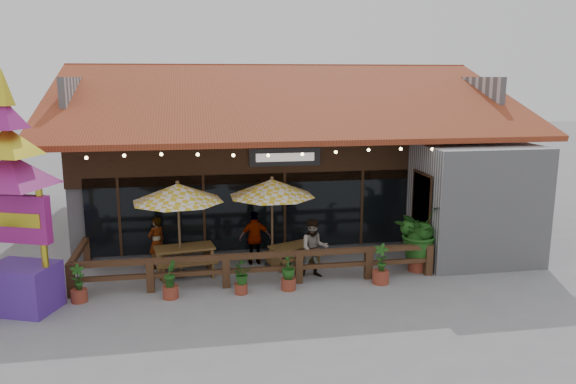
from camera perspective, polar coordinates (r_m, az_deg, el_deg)
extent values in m
plane|color=gray|center=(16.33, 2.50, -8.46)|extent=(100.00, 100.00, 0.00)
cube|color=#A9A9AE|center=(22.51, -1.23, 2.42)|extent=(14.00, 10.00, 4.00)
cube|color=#321D10|center=(17.16, -3.68, 3.55)|extent=(11.00, 0.16, 1.60)
cube|color=black|center=(17.46, -3.60, -1.99)|extent=(10.00, 0.12, 2.40)
cube|color=#FFB372|center=(17.66, -3.67, -1.84)|extent=(9.80, 0.05, 2.20)
cube|color=#A9A9AE|center=(18.21, 18.47, -1.04)|extent=(3.50, 2.70, 3.60)
cube|color=red|center=(17.26, 13.44, -0.75)|extent=(0.06, 1.20, 1.50)
cube|color=#321D10|center=(17.26, 13.41, -0.75)|extent=(0.04, 1.34, 1.64)
cube|color=#9B3B23|center=(18.78, 0.34, 9.48)|extent=(15.50, 7.05, 2.37)
cube|color=#9B3B23|center=(25.70, -2.44, 10.06)|extent=(15.50, 7.05, 2.37)
cube|color=#9B3B23|center=(22.22, -1.28, 12.70)|extent=(15.50, 0.30, 0.12)
cube|color=#A9A9AE|center=(22.30, -19.56, 8.65)|extent=(0.20, 9.00, 1.80)
cube|color=#A9A9AE|center=(24.28, 15.52, 9.08)|extent=(0.20, 9.00, 1.80)
cube|color=black|center=(17.18, -0.31, 3.58)|extent=(2.20, 0.10, 0.55)
cube|color=silver|center=(17.12, -0.28, 3.55)|extent=(1.80, 0.02, 0.25)
cube|color=#321D10|center=(17.47, -16.75, -2.47)|extent=(0.08, 0.08, 2.40)
cube|color=#321D10|center=(17.33, -8.52, -2.20)|extent=(0.08, 0.08, 2.40)
cube|color=#321D10|center=(17.55, -0.34, -1.90)|extent=(0.08, 0.08, 2.40)
cube|color=#321D10|center=(18.12, 7.49, -1.57)|extent=(0.08, 0.08, 2.40)
sphere|color=#E5C77E|center=(15.44, -19.81, 3.28)|extent=(0.09, 0.09, 0.09)
sphere|color=#E5C77E|center=(15.29, -16.31, 3.58)|extent=(0.09, 0.09, 0.09)
sphere|color=#E5C77E|center=(15.21, -12.75, 3.76)|extent=(0.09, 0.09, 0.09)
sphere|color=#E5C77E|center=(15.19, -9.16, 3.78)|extent=(0.09, 0.09, 0.09)
sphere|color=#E5C77E|center=(15.24, -5.57, 3.73)|extent=(0.09, 0.09, 0.09)
sphere|color=#E5C77E|center=(15.34, -2.02, 3.73)|extent=(0.09, 0.09, 0.09)
sphere|color=#E5C77E|center=(15.49, 1.47, 3.85)|extent=(0.09, 0.09, 0.09)
sphere|color=#E5C77E|center=(15.70, 4.88, 4.06)|extent=(0.09, 0.09, 0.09)
sphere|color=#E5C77E|center=(15.96, 8.19, 4.25)|extent=(0.09, 0.09, 0.09)
sphere|color=#E5C77E|center=(16.28, 11.39, 4.31)|extent=(0.09, 0.09, 0.09)
sphere|color=#E5C77E|center=(16.64, 14.45, 4.24)|extent=(0.09, 0.09, 0.09)
cube|color=#4D2E1B|center=(15.70, -21.20, -8.37)|extent=(0.20, 0.20, 0.90)
cube|color=#4D2E1B|center=(15.42, -13.82, -8.27)|extent=(0.20, 0.20, 0.90)
cube|color=#4D2E1B|center=(15.39, -6.31, -8.02)|extent=(0.20, 0.20, 0.90)
cube|color=#4D2E1B|center=(15.62, 1.10, -7.65)|extent=(0.20, 0.20, 0.90)
cube|color=#4D2E1B|center=(16.10, 8.16, -7.17)|extent=(0.20, 0.20, 0.90)
cube|color=#4D2E1B|center=(16.72, 14.08, -6.69)|extent=(0.20, 0.20, 0.90)
cube|color=#4D2E1B|center=(15.33, -2.96, -6.46)|extent=(9.80, 0.16, 0.14)
cube|color=#4D2E1B|center=(15.46, -2.94, -7.87)|extent=(9.80, 0.12, 0.12)
cube|color=#4D2E1B|center=(16.74, -20.48, -5.64)|extent=(0.16, 2.50, 0.14)
cube|color=#4D2E1B|center=(17.94, -19.73, -5.78)|extent=(0.20, 0.20, 0.90)
cylinder|color=brown|center=(16.22, -10.98, -3.97)|extent=(0.07, 0.07, 2.61)
cone|color=yellow|center=(15.96, -11.14, -0.05)|extent=(3.17, 3.17, 0.51)
sphere|color=brown|center=(15.90, -11.18, 0.95)|extent=(0.11, 0.11, 0.11)
cylinder|color=black|center=(16.60, -10.81, -8.19)|extent=(0.50, 0.50, 0.07)
cylinder|color=brown|center=(16.72, -1.62, -3.33)|extent=(0.07, 0.07, 2.58)
cone|color=yellow|center=(16.47, -1.64, 0.45)|extent=(3.36, 3.36, 0.51)
sphere|color=brown|center=(16.42, -1.65, 1.41)|extent=(0.11, 0.11, 0.11)
cylinder|color=black|center=(17.09, -1.59, -7.40)|extent=(0.49, 0.49, 0.07)
cube|color=brown|center=(16.51, -10.48, -5.59)|extent=(1.78, 1.04, 0.06)
cube|color=brown|center=(16.54, -12.96, -7.07)|extent=(0.20, 0.74, 0.78)
cube|color=brown|center=(16.74, -7.93, -6.65)|extent=(0.20, 0.74, 0.78)
cube|color=brown|center=(16.06, -10.13, -7.24)|extent=(1.70, 0.56, 0.05)
cube|color=brown|center=(17.15, -10.73, -6.04)|extent=(1.70, 0.56, 0.05)
cube|color=brown|center=(16.89, 0.50, -5.46)|extent=(1.54, 1.15, 0.05)
cube|color=brown|center=(16.68, -1.27, -6.84)|extent=(0.30, 0.59, 0.64)
cube|color=brown|center=(17.31, 2.19, -6.15)|extent=(0.30, 0.59, 0.64)
cube|color=brown|center=(16.59, 1.41, -6.72)|extent=(1.38, 0.77, 0.04)
cube|color=brown|center=(17.35, -0.38, -5.89)|extent=(1.38, 0.77, 0.04)
cube|color=#4E2893|center=(15.27, -25.33, -8.77)|extent=(1.85, 1.63, 1.16)
cube|color=#921B72|center=(14.79, -25.91, -2.45)|extent=(1.70, 0.84, 1.16)
cube|color=gold|center=(14.66, -26.05, -2.57)|extent=(1.27, 0.51, 0.34)
cylinder|color=gold|center=(14.65, -23.31, -3.12)|extent=(0.15, 0.15, 1.93)
pyramid|color=#921B72|center=(14.52, -26.45, 3.46)|extent=(2.98, 2.98, 0.77)
pyramid|color=gold|center=(14.46, -26.67, 5.91)|extent=(2.11, 2.11, 0.67)
pyramid|color=#921B72|center=(14.42, -26.90, 8.38)|extent=(1.37, 1.37, 0.67)
pyramid|color=gold|center=(14.41, -27.17, 11.24)|extent=(0.62, 0.62, 0.87)
cylinder|color=brown|center=(17.08, 12.98, -7.14)|extent=(0.54, 0.54, 0.39)
imported|color=#235217|center=(16.79, 13.14, -3.89)|extent=(1.92, 1.91, 1.62)
sphere|color=#235217|center=(16.84, 13.63, -4.94)|extent=(0.54, 0.54, 0.54)
sphere|color=#235217|center=(16.89, 12.61, -4.21)|extent=(0.47, 0.47, 0.47)
imported|color=#321D10|center=(17.14, -13.20, -5.01)|extent=(0.68, 0.65, 1.58)
imported|color=#321D10|center=(15.95, 2.66, -5.75)|extent=(0.86, 0.69, 1.69)
imported|color=#321D10|center=(17.07, -3.37, -4.68)|extent=(0.97, 0.42, 1.64)
cylinder|color=brown|center=(15.41, -20.44, -9.83)|extent=(0.41, 0.41, 0.32)
imported|color=#235217|center=(15.24, -20.57, -8.09)|extent=(0.40, 0.32, 0.67)
cylinder|color=brown|center=(15.00, -11.83, -9.92)|extent=(0.41, 0.41, 0.33)
imported|color=#235217|center=(14.82, -11.91, -8.12)|extent=(0.37, 0.43, 0.67)
cylinder|color=brown|center=(15.03, -4.79, -9.75)|extent=(0.34, 0.34, 0.27)
imported|color=#235217|center=(14.89, -4.82, -8.25)|extent=(0.66, 0.67, 0.56)
cylinder|color=brown|center=(15.23, 0.04, -9.33)|extent=(0.40, 0.40, 0.32)
imported|color=#235217|center=(15.07, 0.04, -7.60)|extent=(0.51, 0.51, 0.66)
cylinder|color=brown|center=(15.87, 9.38, -8.51)|extent=(0.46, 0.46, 0.37)
imported|color=#235217|center=(15.69, 9.45, -6.58)|extent=(0.48, 0.46, 0.76)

